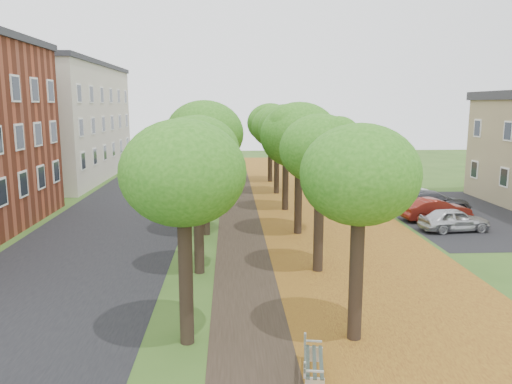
{
  "coord_description": "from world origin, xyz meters",
  "views": [
    {
      "loc": [
        -0.95,
        -13.32,
        6.67
      ],
      "look_at": [
        0.32,
        10.44,
        2.5
      ],
      "focal_mm": 35.0,
      "sensor_mm": 36.0,
      "label": 1
    }
  ],
  "objects": [
    {
      "name": "bench",
      "position": [
        1.05,
        -1.99,
        0.4
      ],
      "size": [
        0.72,
        1.7,
        0.78
      ],
      "rotation": [
        0.0,
        0.0,
        1.42
      ],
      "color": "#2A352D",
      "rests_on": "ground"
    },
    {
      "name": "parking_lot",
      "position": [
        13.5,
        16.0,
        0.0
      ],
      "size": [
        9.0,
        16.0,
        0.01
      ],
      "primitive_type": "cube",
      "color": "black",
      "rests_on": "ground"
    },
    {
      "name": "leaf_verge",
      "position": [
        5.0,
        15.0,
        0.01
      ],
      "size": [
        7.5,
        70.0,
        0.01
      ],
      "primitive_type": "cube",
      "color": "#986B1C",
      "rests_on": "ground"
    },
    {
      "name": "building_cream",
      "position": [
        -17.0,
        33.0,
        5.21
      ],
      "size": [
        10.3,
        20.3,
        10.4
      ],
      "color": "beige",
      "rests_on": "ground"
    },
    {
      "name": "street_asphalt",
      "position": [
        -7.5,
        15.0,
        0.0
      ],
      "size": [
        8.0,
        70.0,
        0.01
      ],
      "primitive_type": "cube",
      "color": "black",
      "rests_on": "ground"
    },
    {
      "name": "tree_row_west",
      "position": [
        -2.2,
        15.0,
        4.89
      ],
      "size": [
        3.62,
        33.62,
        6.47
      ],
      "color": "black",
      "rests_on": "ground"
    },
    {
      "name": "car_grey",
      "position": [
        11.78,
        16.79,
        0.68
      ],
      "size": [
        4.82,
        2.35,
        1.35
      ],
      "primitive_type": "imported",
      "rotation": [
        0.0,
        0.0,
        1.47
      ],
      "color": "#2D2E32",
      "rests_on": "ground"
    },
    {
      "name": "tree_row_east",
      "position": [
        2.6,
        15.0,
        4.89
      ],
      "size": [
        3.62,
        33.62,
        6.47
      ],
      "color": "black",
      "rests_on": "ground"
    },
    {
      "name": "car_silver",
      "position": [
        11.0,
        12.0,
        0.63
      ],
      "size": [
        3.83,
        1.9,
        1.26
      ],
      "primitive_type": "imported",
      "rotation": [
        0.0,
        0.0,
        1.69
      ],
      "color": "#B6B7BB",
      "rests_on": "ground"
    },
    {
      "name": "ground",
      "position": [
        0.0,
        0.0,
        0.0
      ],
      "size": [
        120.0,
        120.0,
        0.0
      ],
      "primitive_type": "plane",
      "color": "#2D4C19",
      "rests_on": "ground"
    },
    {
      "name": "car_white",
      "position": [
        11.0,
        20.77,
        0.67
      ],
      "size": [
        5.23,
        3.46,
        1.33
      ],
      "primitive_type": "imported",
      "rotation": [
        0.0,
        0.0,
        1.85
      ],
      "color": "white",
      "rests_on": "ground"
    },
    {
      "name": "car_red",
      "position": [
        11.0,
        14.41,
        0.66
      ],
      "size": [
        4.11,
        1.8,
        1.31
      ],
      "primitive_type": "imported",
      "rotation": [
        0.0,
        0.0,
        1.68
      ],
      "color": "maroon",
      "rests_on": "ground"
    },
    {
      "name": "footpath",
      "position": [
        0.0,
        15.0,
        0.0
      ],
      "size": [
        3.2,
        70.0,
        0.01
      ],
      "primitive_type": "cube",
      "color": "black",
      "rests_on": "ground"
    }
  ]
}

